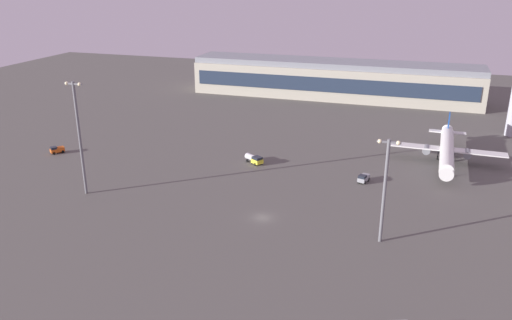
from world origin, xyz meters
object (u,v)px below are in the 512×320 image
Objects in this scene: baggage_tractor at (57,150)px; apron_light_west at (79,132)px; maintenance_van at (364,178)px; apron_light_central at (385,184)px; airplane_taxiway_distant at (447,149)px; fuel_truck at (254,159)px.

apron_light_west is (27.48, -23.90, 15.25)m from baggage_tractor.
apron_light_central is at bearing 118.67° from maintenance_van.
airplane_taxiway_distant is 119.29m from baggage_tractor.
airplane_taxiway_distant is at bearing 140.75° from fuel_truck.
maintenance_van is (32.74, -4.90, -0.19)m from fuel_truck.
apron_light_central reaches higher than fuel_truck.
baggage_tractor is (-115.82, -28.43, -2.99)m from airplane_taxiway_distant.
fuel_truck is at bearing -132.50° from baggage_tractor.
apron_light_west reaches higher than maintenance_van.
apron_light_west reaches higher than fuel_truck.
fuel_truck is 0.28× the size of apron_light_central.
apron_light_west is at bearing 39.64° from maintenance_van.
apron_light_central is (101.64, -26.26, 11.94)m from baggage_tractor.
airplane_taxiway_distant is 57.14m from fuel_truck.
apron_light_central is at bearing 79.88° from fuel_truck.
fuel_truck is 1.43× the size of maintenance_van.
apron_light_central is (-14.18, -54.69, 8.95)m from airplane_taxiway_distant.
baggage_tractor is at bearing -47.83° from fuel_truck.
fuel_truck reaches higher than baggage_tractor.
maintenance_van is (-21.45, -22.80, -2.99)m from airplane_taxiway_distant.
apron_light_west is at bearing 176.79° from baggage_tractor.
maintenance_van is at bearing 102.85° from apron_light_central.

